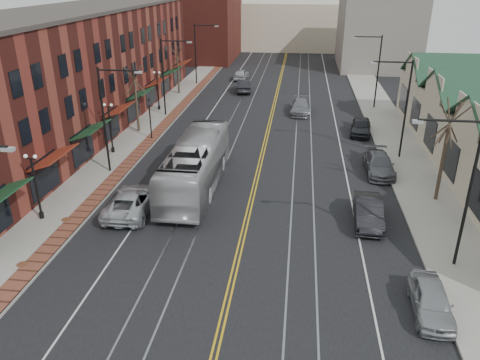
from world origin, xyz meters
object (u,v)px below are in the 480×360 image
(parked_car_a, at_px, (431,300))
(parked_car_c, at_px, (379,164))
(parked_suv, at_px, (132,201))
(transit_bus, at_px, (196,164))
(parked_car_d, at_px, (361,127))
(parked_car_b, at_px, (368,212))

(parked_car_a, relative_size, parked_car_c, 0.80)
(parked_suv, xyz_separation_m, parked_car_c, (16.80, 8.71, -0.05))
(parked_suv, bearing_deg, transit_bus, -129.48)
(parked_car_c, bearing_deg, transit_bus, -162.07)
(parked_car_c, bearing_deg, parked_car_d, 92.14)
(parked_car_b, bearing_deg, parked_car_d, 88.16)
(parked_car_a, bearing_deg, transit_bus, 140.41)
(parked_suv, relative_size, parked_car_a, 1.39)
(parked_suv, distance_m, parked_car_b, 15.01)
(transit_bus, bearing_deg, parked_suv, 52.22)
(transit_bus, xyz_separation_m, parked_suv, (-3.33, -4.34, -0.99))
(transit_bus, xyz_separation_m, parked_car_a, (13.47, -12.19, -1.08))
(parked_car_a, height_order, parked_car_d, parked_car_d)
(transit_bus, xyz_separation_m, parked_car_c, (13.47, 4.37, -1.04))
(parked_car_c, relative_size, parked_car_d, 1.11)
(parked_car_c, bearing_deg, parked_car_a, -90.05)
(parked_suv, height_order, parked_car_a, parked_suv)
(parked_car_d, bearing_deg, parked_suv, -123.97)
(transit_bus, relative_size, parked_car_a, 3.11)
(parked_car_b, xyz_separation_m, parked_car_c, (1.80, 8.24, -0.04))
(transit_bus, distance_m, parked_car_c, 14.20)
(transit_bus, bearing_deg, parked_car_a, 137.55)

